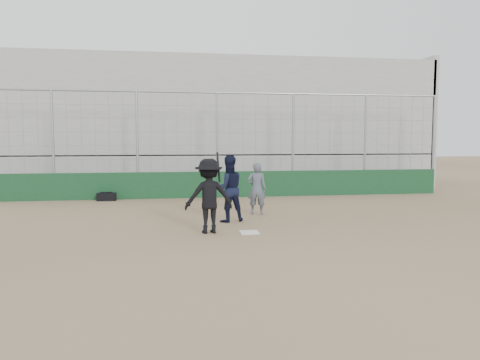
{
  "coord_description": "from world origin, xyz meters",
  "views": [
    {
      "loc": [
        -1.94,
        -10.88,
        2.24
      ],
      "look_at": [
        0.0,
        1.4,
        1.15
      ],
      "focal_mm": 35.0,
      "sensor_mm": 36.0,
      "label": 1
    }
  ],
  "objects": [
    {
      "name": "catcher_crouched",
      "position": [
        -0.29,
        1.55,
        0.6
      ],
      "size": [
        1.03,
        0.9,
        1.21
      ],
      "color": "black",
      "rests_on": "ground"
    },
    {
      "name": "umpire",
      "position": [
        0.71,
        2.7,
        0.7
      ],
      "size": [
        0.64,
        0.49,
        1.39
      ],
      "primitive_type": "imported",
      "rotation": [
        0.0,
        0.0,
        2.91
      ],
      "color": "#4E5664",
      "rests_on": "ground"
    },
    {
      "name": "home_plate",
      "position": [
        0.0,
        0.0,
        0.01
      ],
      "size": [
        0.44,
        0.44,
        0.02
      ],
      "primitive_type": "cube",
      "color": "white",
      "rests_on": "ground"
    },
    {
      "name": "equipment_bag",
      "position": [
        -4.11,
        6.56,
        0.15
      ],
      "size": [
        0.68,
        0.31,
        0.33
      ],
      "color": "black",
      "rests_on": "ground"
    },
    {
      "name": "bleachers",
      "position": [
        0.0,
        11.95,
        2.92
      ],
      "size": [
        20.25,
        6.7,
        6.98
      ],
      "color": "#9A9A9A",
      "rests_on": "ground"
    },
    {
      "name": "batter_at_plate",
      "position": [
        -0.95,
        0.16,
        0.89
      ],
      "size": [
        1.2,
        0.82,
        1.93
      ],
      "color": "black",
      "rests_on": "ground"
    },
    {
      "name": "ground",
      "position": [
        0.0,
        0.0,
        0.0
      ],
      "size": [
        90.0,
        90.0,
        0.0
      ],
      "primitive_type": "plane",
      "color": "brown",
      "rests_on": "ground"
    },
    {
      "name": "backstop",
      "position": [
        0.0,
        7.0,
        0.96
      ],
      "size": [
        18.1,
        0.25,
        4.04
      ],
      "color": "#12391E",
      "rests_on": "ground"
    }
  ]
}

